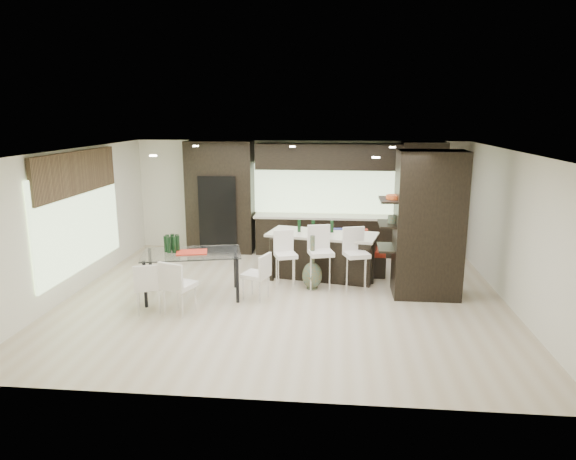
# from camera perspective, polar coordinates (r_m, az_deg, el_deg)

# --- Properties ---
(ground) EXTENTS (8.00, 8.00, 0.00)m
(ground) POSITION_cam_1_polar(r_m,az_deg,el_deg) (9.60, -0.35, -7.51)
(ground) COLOR beige
(ground) RESTS_ON ground
(back_wall) EXTENTS (8.00, 0.02, 2.70)m
(back_wall) POSITION_cam_1_polar(r_m,az_deg,el_deg) (12.64, 1.27, 3.79)
(back_wall) COLOR white
(back_wall) RESTS_ON ground
(left_wall) EXTENTS (0.02, 7.00, 2.70)m
(left_wall) POSITION_cam_1_polar(r_m,az_deg,el_deg) (10.41, -22.84, 0.81)
(left_wall) COLOR white
(left_wall) RESTS_ON ground
(right_wall) EXTENTS (0.02, 7.00, 2.70)m
(right_wall) POSITION_cam_1_polar(r_m,az_deg,el_deg) (9.67, 23.94, -0.14)
(right_wall) COLOR white
(right_wall) RESTS_ON ground
(ceiling) EXTENTS (8.00, 7.00, 0.02)m
(ceiling) POSITION_cam_1_polar(r_m,az_deg,el_deg) (9.02, -0.37, 8.79)
(ceiling) COLOR white
(ceiling) RESTS_ON ground
(window_left) EXTENTS (0.04, 3.20, 1.90)m
(window_left) POSITION_cam_1_polar(r_m,az_deg,el_deg) (10.56, -22.14, 1.04)
(window_left) COLOR #B2D199
(window_left) RESTS_ON left_wall
(window_back) EXTENTS (3.40, 0.04, 1.20)m
(window_back) POSITION_cam_1_polar(r_m,az_deg,el_deg) (12.54, 4.00, 4.61)
(window_back) COLOR #B2D199
(window_back) RESTS_ON back_wall
(stone_accent) EXTENTS (0.08, 3.00, 0.80)m
(stone_accent) POSITION_cam_1_polar(r_m,az_deg,el_deg) (10.42, -22.41, 5.89)
(stone_accent) COLOR brown
(stone_accent) RESTS_ON left_wall
(ceiling_spots) EXTENTS (4.00, 3.00, 0.02)m
(ceiling_spots) POSITION_cam_1_polar(r_m,az_deg,el_deg) (9.27, -0.21, 8.78)
(ceiling_spots) COLOR white
(ceiling_spots) RESTS_ON ceiling
(back_cabinetry) EXTENTS (6.80, 0.68, 2.70)m
(back_cabinetry) POSITION_cam_1_polar(r_m,az_deg,el_deg) (12.29, 3.48, 3.51)
(back_cabinetry) COLOR black
(back_cabinetry) RESTS_ON ground
(refrigerator) EXTENTS (0.90, 0.68, 1.90)m
(refrigerator) POSITION_cam_1_polar(r_m,az_deg,el_deg) (12.62, -7.51, 1.83)
(refrigerator) COLOR black
(refrigerator) RESTS_ON ground
(partition_column) EXTENTS (1.20, 0.80, 2.70)m
(partition_column) POSITION_cam_1_polar(r_m,az_deg,el_deg) (9.71, 15.35, 0.56)
(partition_column) COLOR black
(partition_column) RESTS_ON ground
(kitchen_island) EXTENTS (2.37, 1.40, 0.92)m
(kitchen_island) POSITION_cam_1_polar(r_m,az_deg,el_deg) (10.70, 3.80, -2.78)
(kitchen_island) COLOR black
(kitchen_island) RESTS_ON ground
(stool_left) EXTENTS (0.51, 0.51, 0.90)m
(stool_left) POSITION_cam_1_polar(r_m,az_deg,el_deg) (10.00, -0.26, -3.94)
(stool_left) COLOR white
(stool_left) RESTS_ON ground
(stool_mid) EXTENTS (0.54, 0.54, 1.00)m
(stool_mid) POSITION_cam_1_polar(r_m,az_deg,el_deg) (9.92, 3.65, -3.81)
(stool_mid) COLOR white
(stool_mid) RESTS_ON ground
(stool_right) EXTENTS (0.55, 0.55, 0.98)m
(stool_right) POSITION_cam_1_polar(r_m,az_deg,el_deg) (9.93, 7.59, -3.94)
(stool_right) COLOR white
(stool_right) RESTS_ON ground
(bench) EXTENTS (1.46, 0.58, 0.56)m
(bench) POSITION_cam_1_polar(r_m,az_deg,el_deg) (10.94, 6.89, -3.49)
(bench) COLOR black
(bench) RESTS_ON ground
(floor_vase) EXTENTS (0.45, 0.45, 1.06)m
(floor_vase) POSITION_cam_1_polar(r_m,az_deg,el_deg) (9.92, 2.72, -3.61)
(floor_vase) COLOR #47533C
(floor_vase) RESTS_ON ground
(dining_table) EXTENTS (1.95, 1.38, 0.85)m
(dining_table) POSITION_cam_1_polar(r_m,az_deg,el_deg) (9.67, -10.55, -4.92)
(dining_table) COLOR white
(dining_table) RESTS_ON ground
(chair_near) EXTENTS (0.60, 0.60, 0.87)m
(chair_near) POSITION_cam_1_polar(r_m,az_deg,el_deg) (8.93, -11.98, -6.42)
(chair_near) COLOR white
(chair_near) RESTS_ON ground
(chair_far) EXTENTS (0.57, 0.57, 0.82)m
(chair_far) POSITION_cam_1_polar(r_m,az_deg,el_deg) (9.12, -15.27, -6.34)
(chair_far) COLOR white
(chair_far) RESTS_ON ground
(chair_end) EXTENTS (0.55, 0.55, 0.80)m
(chair_end) POSITION_cam_1_polar(r_m,az_deg,el_deg) (9.42, -3.60, -5.35)
(chair_end) COLOR white
(chair_end) RESTS_ON ground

